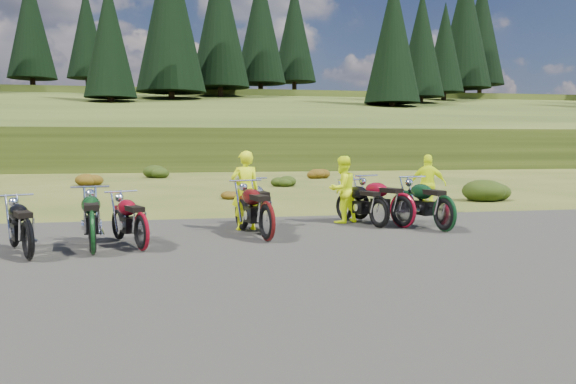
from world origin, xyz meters
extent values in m
plane|color=#3B4617|center=(0.00, 0.00, 0.00)|extent=(300.00, 300.00, 0.00)
cube|color=black|center=(0.00, -2.00, 0.00)|extent=(20.00, 12.00, 0.04)
cube|color=#273712|center=(0.00, 110.00, 0.00)|extent=(300.00, 90.00, 9.17)
cylinder|color=black|center=(-21.00, 69.00, 9.48)|extent=(0.70, 0.70, 2.20)
cone|color=black|center=(-21.00, 69.00, 17.38)|extent=(6.16, 6.16, 14.00)
cylinder|color=black|center=(-15.00, 75.00, 10.27)|extent=(0.70, 0.70, 2.20)
cone|color=black|center=(-15.00, 75.00, 17.67)|extent=(5.72, 5.72, 13.00)
cylinder|color=black|center=(-9.00, 50.00, 5.69)|extent=(0.70, 0.70, 2.20)
cone|color=black|center=(-9.00, 50.00, 12.59)|extent=(5.28, 5.28, 12.00)
cylinder|color=black|center=(-3.00, 56.00, 6.88)|extent=(0.70, 0.70, 2.20)
cone|color=black|center=(-3.00, 56.00, 16.78)|extent=(7.92, 7.92, 18.00)
cylinder|color=black|center=(3.00, 62.00, 8.08)|extent=(0.70, 0.70, 2.20)
cone|color=black|center=(3.00, 62.00, 17.48)|extent=(7.48, 7.48, 17.00)
cylinder|color=black|center=(9.00, 68.00, 9.28)|extent=(0.70, 0.70, 2.20)
cone|color=black|center=(9.00, 68.00, 18.18)|extent=(7.04, 7.04, 16.00)
cylinder|color=black|center=(15.00, 74.00, 10.27)|extent=(0.70, 0.70, 2.20)
cone|color=black|center=(15.00, 74.00, 18.67)|extent=(6.60, 6.60, 15.00)
cylinder|color=black|center=(21.00, 49.00, 5.49)|extent=(0.70, 0.70, 2.20)
cone|color=black|center=(21.00, 49.00, 13.39)|extent=(6.16, 6.16, 14.00)
cylinder|color=black|center=(27.00, 55.00, 6.68)|extent=(0.70, 0.70, 2.20)
cone|color=black|center=(27.00, 55.00, 14.08)|extent=(5.72, 5.72, 13.00)
cylinder|color=black|center=(33.00, 61.00, 7.88)|extent=(0.70, 0.70, 2.20)
cone|color=black|center=(33.00, 61.00, 14.78)|extent=(5.28, 5.28, 12.00)
cylinder|color=black|center=(39.00, 67.00, 9.08)|extent=(0.70, 0.70, 2.20)
cone|color=black|center=(39.00, 67.00, 18.98)|extent=(7.92, 7.92, 18.00)
cylinder|color=black|center=(45.00, 73.00, 10.27)|extent=(0.70, 0.70, 2.20)
cone|color=black|center=(45.00, 73.00, 19.67)|extent=(7.48, 7.48, 17.00)
ellipsoid|color=#66350C|center=(-6.20, 16.60, 0.38)|extent=(1.30, 1.30, 0.77)
ellipsoid|color=#1B320C|center=(-3.30, 21.90, 0.46)|extent=(1.56, 1.56, 0.92)
ellipsoid|color=#66350C|center=(-0.40, 9.20, 0.23)|extent=(0.77, 0.77, 0.45)
ellipsoid|color=#1B320C|center=(2.50, 14.50, 0.31)|extent=(1.03, 1.03, 0.61)
ellipsoid|color=#66350C|center=(5.40, 19.80, 0.38)|extent=(1.30, 1.30, 0.77)
ellipsoid|color=#1B320C|center=(8.30, 7.10, 0.46)|extent=(1.56, 1.56, 0.92)
ellipsoid|color=#66350C|center=(11.20, 12.40, 0.23)|extent=(0.77, 0.77, 0.45)
imported|color=#D2E90C|center=(-0.60, 1.96, 0.88)|extent=(0.69, 0.50, 1.76)
imported|color=#D2E90C|center=(1.84, 2.64, 0.81)|extent=(0.98, 0.91, 1.62)
imported|color=#D2E90C|center=(4.58, 3.79, 0.81)|extent=(1.03, 0.74, 1.62)
camera|label=1|loc=(-1.96, -10.37, 1.96)|focal=35.00mm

